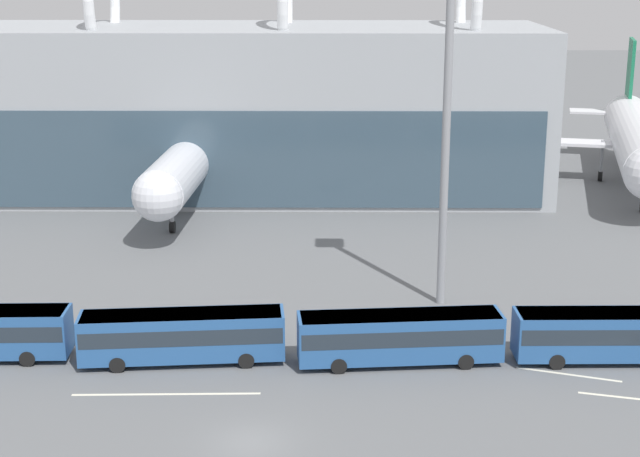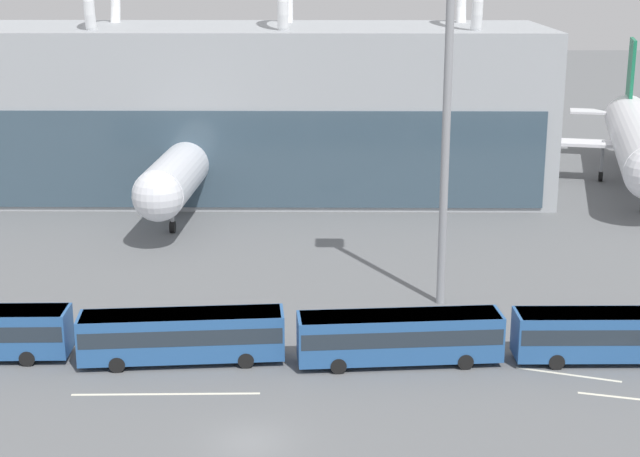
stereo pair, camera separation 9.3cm
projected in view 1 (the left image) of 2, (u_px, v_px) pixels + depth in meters
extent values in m
plane|color=slate|center=(251.00, 442.00, 51.76)|extent=(440.00, 440.00, 0.00)
cylinder|color=silver|center=(193.00, 157.00, 100.21)|extent=(6.04, 33.96, 4.53)
sphere|color=silver|center=(158.00, 196.00, 83.96)|extent=(4.44, 4.44, 4.44)
cone|color=silver|center=(218.00, 129.00, 116.46)|extent=(4.63, 7.60, 4.31)
cube|color=silver|center=(196.00, 160.00, 102.40)|extent=(36.70, 5.30, 0.35)
cylinder|color=gray|center=(294.00, 176.00, 102.29)|extent=(2.67, 3.71, 2.52)
cylinder|color=gray|center=(101.00, 173.00, 103.34)|extent=(2.67, 3.71, 2.52)
cube|color=#1E4799|center=(216.00, 86.00, 114.27)|extent=(0.68, 6.30, 8.98)
cube|color=silver|center=(217.00, 126.00, 115.54)|extent=(11.92, 3.72, 0.28)
cylinder|color=gray|center=(172.00, 207.00, 89.95)|extent=(0.36, 0.36, 3.85)
cylinder|color=black|center=(172.00, 227.00, 90.47)|extent=(0.50, 1.12, 1.10)
cylinder|color=gray|center=(225.00, 176.00, 102.68)|extent=(0.36, 0.36, 3.85)
cylinder|color=black|center=(225.00, 193.00, 103.20)|extent=(0.50, 1.12, 1.10)
cylinder|color=gray|center=(169.00, 175.00, 102.98)|extent=(0.36, 0.36, 3.85)
cylinder|color=black|center=(170.00, 193.00, 103.50)|extent=(0.50, 1.12, 1.10)
cylinder|color=white|center=(637.00, 140.00, 107.23)|extent=(12.52, 34.52, 5.34)
cone|color=white|center=(626.00, 116.00, 123.27)|extent=(6.56, 8.41, 5.07)
cube|color=white|center=(635.00, 145.00, 109.44)|extent=(40.03, 11.97, 0.35)
cylinder|color=gray|center=(531.00, 155.00, 112.29)|extent=(3.52, 4.28, 2.77)
cube|color=#19724C|center=(630.00, 75.00, 121.08)|extent=(1.71, 6.13, 8.84)
cube|color=white|center=(627.00, 113.00, 122.34)|extent=(14.25, 6.10, 0.28)
cylinder|color=gray|center=(602.00, 158.00, 110.63)|extent=(0.36, 0.36, 4.14)
cylinder|color=black|center=(600.00, 176.00, 111.19)|extent=(0.67, 1.17, 1.10)
cylinder|color=black|center=(37.00, 344.00, 63.49)|extent=(1.01, 0.33, 1.00)
cylinder|color=black|center=(28.00, 359.00, 61.15)|extent=(1.01, 0.33, 1.00)
cube|color=#285693|center=(182.00, 335.00, 61.36)|extent=(12.96, 3.80, 2.90)
cube|color=#232D38|center=(182.00, 331.00, 61.28)|extent=(12.71, 3.81, 1.01)
cube|color=silver|center=(181.00, 315.00, 60.98)|extent=(12.57, 3.69, 0.12)
cylinder|color=black|center=(246.00, 345.00, 63.20)|extent=(1.02, 0.39, 1.00)
cylinder|color=black|center=(246.00, 360.00, 60.87)|extent=(1.02, 0.39, 1.00)
cylinder|color=black|center=(122.00, 349.00, 62.56)|extent=(1.02, 0.39, 1.00)
cylinder|color=black|center=(117.00, 365.00, 60.23)|extent=(1.02, 0.39, 1.00)
cube|color=#285693|center=(400.00, 336.00, 61.18)|extent=(12.96, 3.78, 2.90)
cube|color=#232D38|center=(400.00, 332.00, 61.11)|extent=(12.70, 3.79, 1.01)
cube|color=silver|center=(400.00, 316.00, 60.81)|extent=(12.57, 3.67, 0.12)
cylinder|color=black|center=(457.00, 347.00, 63.02)|extent=(1.02, 0.39, 1.00)
cylinder|color=black|center=(466.00, 362.00, 60.69)|extent=(1.02, 0.39, 1.00)
cylinder|color=black|center=(335.00, 351.00, 62.39)|extent=(1.02, 0.39, 1.00)
cylinder|color=black|center=(339.00, 366.00, 60.06)|extent=(1.02, 0.39, 1.00)
cube|color=#285693|center=(616.00, 334.00, 61.53)|extent=(12.81, 2.86, 2.90)
cube|color=#232D38|center=(617.00, 330.00, 61.46)|extent=(12.56, 2.89, 1.01)
cube|color=silver|center=(618.00, 313.00, 61.16)|extent=(12.43, 2.78, 0.12)
cylinder|color=black|center=(548.00, 347.00, 63.02)|extent=(1.01, 0.32, 1.00)
cylinder|color=black|center=(557.00, 362.00, 60.68)|extent=(1.01, 0.32, 1.00)
cylinder|color=gray|center=(446.00, 134.00, 68.97)|extent=(0.59, 0.59, 25.34)
cube|color=silver|center=(569.00, 374.00, 60.04)|extent=(6.07, 2.31, 0.01)
cube|color=silver|center=(166.00, 394.00, 57.35)|extent=(11.05, 0.55, 0.01)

